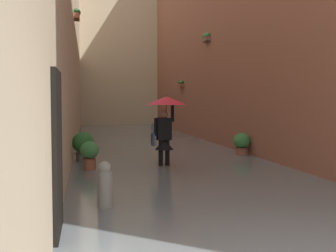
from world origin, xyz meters
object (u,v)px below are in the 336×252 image
potted_plant_near_right (89,154)px  mooring_bollard (105,187)px  person_wading (165,115)px  potted_plant_mid_left (242,144)px  potted_plant_far_right (83,146)px

potted_plant_near_right → mooring_bollard: size_ratio=0.95×
person_wading → potted_plant_near_right: 2.23m
person_wading → potted_plant_mid_left: bearing=-147.7°
potted_plant_near_right → person_wading: bearing=-172.9°
potted_plant_mid_left → potted_plant_near_right: bearing=22.9°
potted_plant_mid_left → mooring_bollard: mooring_bollard is taller
potted_plant_near_right → mooring_bollard: (-0.22, 3.99, -0.05)m
potted_plant_far_right → potted_plant_mid_left: bearing=-174.3°
person_wading → mooring_bollard: person_wading is taller
potted_plant_near_right → mooring_bollard: bearing=93.1°
potted_plant_far_right → potted_plant_near_right: 1.56m
potted_plant_far_right → potted_plant_near_right: (-0.17, 1.55, -0.06)m
potted_plant_mid_left → mooring_bollard: size_ratio=0.94×
potted_plant_far_right → potted_plant_mid_left: (-4.99, -0.50, -0.09)m
potted_plant_far_right → mooring_bollard: bearing=94.0°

